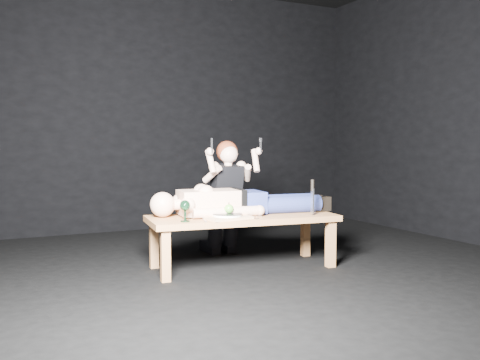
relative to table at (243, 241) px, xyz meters
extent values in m
plane|color=black|center=(0.16, -0.16, -0.23)|extent=(5.00, 5.00, 0.00)
plane|color=black|center=(0.16, 2.34, 1.27)|extent=(5.00, 0.00, 5.00)
cube|color=#9F6D3C|center=(0.00, 0.00, 0.00)|extent=(1.65, 0.78, 0.45)
cube|color=tan|center=(-0.20, -0.12, 0.24)|extent=(0.38, 0.29, 0.02)
cylinder|color=white|center=(-0.20, -0.12, 0.26)|extent=(0.26, 0.26, 0.02)
sphere|color=#57A92D|center=(-0.18, -0.11, 0.30)|extent=(0.08, 0.08, 0.08)
cube|color=#B2B2B7|center=(-0.41, -0.14, 0.23)|extent=(0.06, 0.17, 0.01)
cube|color=#B2B2B7|center=(0.01, -0.17, 0.23)|extent=(0.03, 0.17, 0.01)
cube|color=#B2B2B7|center=(0.06, -0.09, 0.23)|extent=(0.11, 0.15, 0.01)
camera|label=1|loc=(-2.00, -4.02, 0.84)|focal=39.66mm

